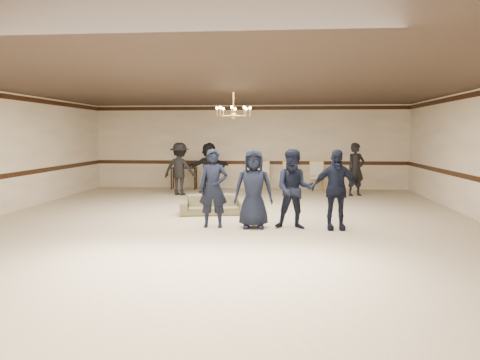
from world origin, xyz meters
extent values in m
cube|color=beige|center=(0.00, 0.00, 0.00)|extent=(12.00, 14.00, 0.01)
cube|color=black|center=(0.00, 0.00, 3.20)|extent=(12.00, 14.00, 0.01)
cube|color=#F1E3C4|center=(0.00, 7.00, 1.60)|extent=(12.00, 0.01, 3.20)
cube|color=#F1E3C4|center=(0.00, -7.00, 1.60)|extent=(12.00, 0.01, 3.20)
cube|color=#33190F|center=(0.00, 6.99, 1.00)|extent=(12.00, 0.02, 0.14)
cube|color=#33190F|center=(0.00, 6.99, 3.08)|extent=(12.00, 0.02, 0.14)
imported|color=black|center=(-0.30, -0.55, 0.88)|extent=(0.66, 0.44, 1.77)
imported|color=black|center=(0.60, -0.55, 0.88)|extent=(0.89, 0.60, 1.77)
imported|color=black|center=(1.50, -0.55, 0.88)|extent=(0.90, 0.72, 1.77)
imported|color=black|center=(2.40, -0.55, 0.88)|extent=(1.06, 0.50, 1.77)
imported|color=#646343|center=(-0.55, 1.11, 0.25)|extent=(1.84, 1.01, 0.51)
imported|color=black|center=(-2.25, 4.83, 0.90)|extent=(1.28, 0.90, 1.80)
imported|color=black|center=(-1.35, 5.53, 0.90)|extent=(1.70, 1.32, 1.80)
imported|color=black|center=(3.75, 5.13, 0.90)|extent=(0.78, 0.68, 1.80)
cube|color=black|center=(-2.46, 6.49, 0.42)|extent=(1.03, 0.47, 0.85)
camera|label=1|loc=(1.20, -10.69, 2.10)|focal=34.42mm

